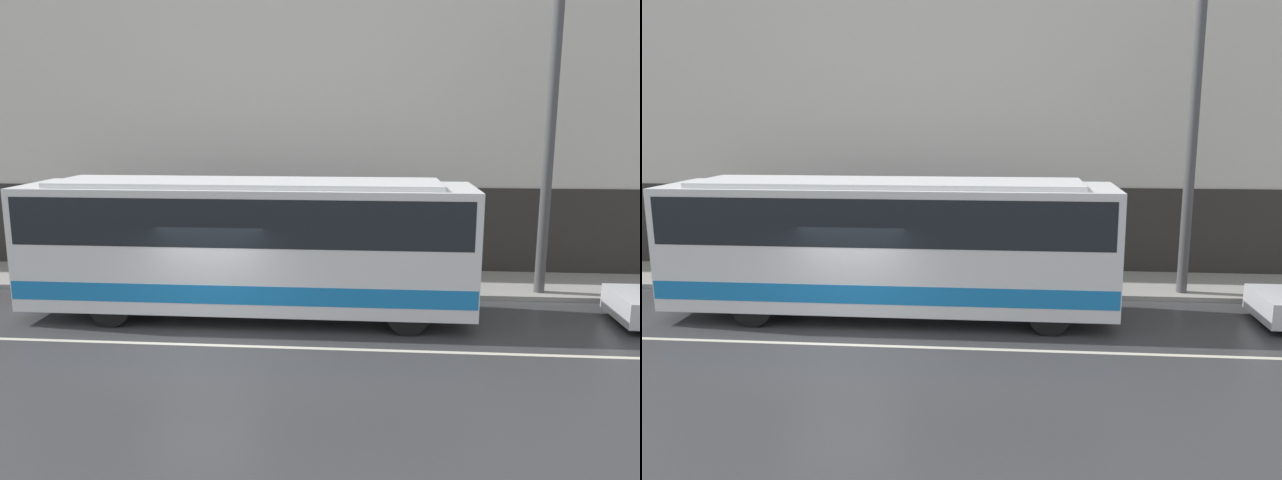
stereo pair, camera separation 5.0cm
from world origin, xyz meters
TOP-DOWN VIEW (x-y plane):
  - ground_plane at (0.00, 0.00)m, footprint 60.00×60.00m
  - sidewalk at (0.00, 5.44)m, footprint 60.00×2.87m
  - building_facade at (0.00, 7.01)m, footprint 60.00×0.35m
  - lane_stripe at (0.00, 0.00)m, footprint 54.00×0.14m
  - transit_bus at (0.64, 2.19)m, footprint 11.15×2.57m
  - utility_pole_near at (8.48, 4.53)m, footprint 0.29×0.29m
  - pedestrian_waiting at (-1.53, 5.54)m, footprint 0.36×0.36m

SIDE VIEW (x-z plane):
  - ground_plane at x=0.00m, z-range 0.00..0.00m
  - lane_stripe at x=0.00m, z-range 0.00..0.01m
  - sidewalk at x=0.00m, z-range 0.00..0.13m
  - pedestrian_waiting at x=-1.53m, z-range 0.08..1.74m
  - transit_bus at x=0.64m, z-range 0.22..3.68m
  - utility_pole_near at x=8.48m, z-range 0.13..8.52m
  - building_facade at x=0.00m, z-range -0.20..11.06m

